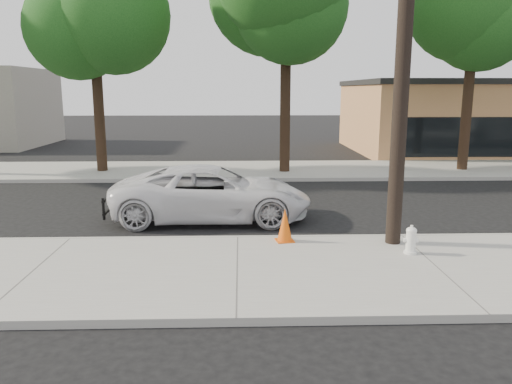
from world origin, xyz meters
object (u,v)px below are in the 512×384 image
(utility_pole, at_px, (404,39))
(traffic_cone, at_px, (285,225))
(fire_hydrant, at_px, (411,241))
(police_cruiser, at_px, (212,193))

(utility_pole, height_order, traffic_cone, utility_pole)
(utility_pole, distance_m, fire_hydrant, 4.34)
(utility_pole, relative_size, traffic_cone, 11.49)
(utility_pole, height_order, police_cruiser, utility_pole)
(police_cruiser, bearing_deg, fire_hydrant, -129.22)
(fire_hydrant, bearing_deg, traffic_cone, 165.25)
(utility_pole, bearing_deg, traffic_cone, 175.42)
(police_cruiser, distance_m, traffic_cone, 3.20)
(fire_hydrant, bearing_deg, police_cruiser, 146.85)
(utility_pole, relative_size, police_cruiser, 1.62)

